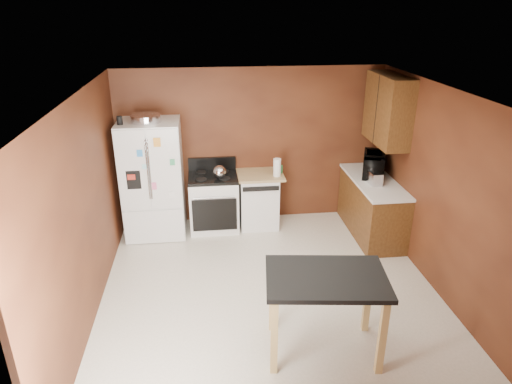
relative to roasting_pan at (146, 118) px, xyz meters
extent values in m
plane|color=silver|center=(1.56, -1.84, -1.85)|extent=(4.50, 4.50, 0.00)
plane|color=white|center=(1.56, -1.84, 0.65)|extent=(4.50, 4.50, 0.00)
plane|color=brown|center=(1.56, 0.41, -0.60)|extent=(4.20, 0.00, 4.20)
plane|color=brown|center=(1.56, -4.09, -0.60)|extent=(4.20, 0.00, 4.20)
plane|color=brown|center=(-0.54, -1.84, -0.60)|extent=(0.00, 4.50, 4.50)
plane|color=brown|center=(3.66, -1.84, -0.60)|extent=(0.00, 4.50, 4.50)
cylinder|color=silver|center=(0.00, 0.00, 0.00)|extent=(0.44, 0.44, 0.11)
cylinder|color=black|center=(-0.35, -0.11, 0.01)|extent=(0.08, 0.08, 0.12)
sphere|color=silver|center=(1.03, -0.04, -0.85)|extent=(0.21, 0.21, 0.21)
cylinder|color=white|center=(1.92, -0.02, -0.83)|extent=(0.15, 0.15, 0.28)
cylinder|color=#3C9C55|center=(1.98, 0.12, -0.91)|extent=(0.14, 0.14, 0.12)
cube|color=silver|center=(3.30, -0.54, -0.86)|extent=(0.17, 0.26, 0.19)
imported|color=black|center=(3.40, -0.18, -0.79)|extent=(0.57, 0.68, 0.32)
cube|color=white|center=(0.01, 0.04, -0.95)|extent=(0.90, 0.75, 1.80)
cube|color=white|center=(-0.21, -0.35, -0.67)|extent=(0.43, 0.02, 1.20)
cube|color=white|center=(0.24, -0.35, -0.67)|extent=(0.43, 0.02, 1.20)
cube|color=white|center=(0.01, -0.35, -1.57)|extent=(0.88, 0.02, 0.54)
cube|color=black|center=(-0.21, -0.36, -0.80)|extent=(0.20, 0.01, 0.28)
cylinder|color=silver|center=(0.00, -0.38, -0.65)|extent=(0.02, 0.02, 0.90)
cylinder|color=silver|center=(0.03, -0.38, -0.65)|extent=(0.02, 0.02, 0.90)
cube|color=#368FE7|center=(-0.09, -0.37, -0.40)|extent=(0.08, 0.00, 0.10)
cube|color=#FFA935|center=(0.16, -0.37, -0.25)|extent=(0.10, 0.00, 0.13)
cube|color=#39A068|center=(0.35, -0.37, -0.55)|extent=(0.07, 0.00, 0.09)
cube|color=red|center=(-0.24, -0.37, -0.75)|extent=(0.11, 0.00, 0.08)
cube|color=pink|center=(0.06, -0.37, -0.90)|extent=(0.08, 0.00, 0.11)
cube|color=white|center=(0.31, -0.37, -1.05)|extent=(0.09, 0.00, 0.10)
cube|color=#A6EFFA|center=(-0.04, -0.37, -0.60)|extent=(0.07, 0.00, 0.07)
cube|color=white|center=(0.92, 0.09, -1.43)|extent=(0.76, 0.65, 0.85)
cube|color=black|center=(0.92, 0.09, -0.98)|extent=(0.76, 0.65, 0.05)
cube|color=black|center=(0.92, 0.38, -0.85)|extent=(0.76, 0.06, 0.20)
cube|color=black|center=(0.92, -0.25, -1.47)|extent=(0.68, 0.02, 0.52)
cylinder|color=silver|center=(0.92, -0.26, -1.18)|extent=(0.62, 0.02, 0.02)
cylinder|color=black|center=(0.74, 0.25, -0.95)|extent=(0.17, 0.17, 0.02)
cylinder|color=black|center=(1.10, 0.25, -0.95)|extent=(0.17, 0.17, 0.02)
cylinder|color=black|center=(0.74, -0.07, -0.95)|extent=(0.17, 0.17, 0.02)
cylinder|color=black|center=(1.10, -0.07, -0.95)|extent=(0.17, 0.17, 0.02)
cube|color=white|center=(1.64, 0.11, -1.43)|extent=(0.60, 0.60, 0.85)
cube|color=black|center=(1.64, -0.20, -1.09)|extent=(0.56, 0.02, 0.07)
cube|color=tan|center=(1.64, 0.11, -0.98)|extent=(0.78, 0.62, 0.04)
cube|color=brown|center=(3.36, -0.39, -1.42)|extent=(0.60, 1.55, 0.86)
cube|color=white|center=(3.36, -0.39, -0.97)|extent=(0.63, 1.58, 0.04)
cube|color=brown|center=(3.49, -0.29, 0.10)|extent=(0.35, 1.05, 1.00)
cube|color=black|center=(3.31, -0.29, 0.10)|extent=(0.01, 0.01, 1.00)
cube|color=black|center=(1.96, -2.87, -0.97)|extent=(1.29, 0.94, 0.05)
cube|color=tan|center=(1.48, -2.49, -1.43)|extent=(0.08, 0.08, 0.86)
cube|color=tan|center=(2.52, -2.62, -1.43)|extent=(0.08, 0.08, 0.86)
cube|color=tan|center=(1.41, -3.12, -1.43)|extent=(0.08, 0.08, 0.86)
cube|color=tan|center=(2.44, -3.25, -1.43)|extent=(0.08, 0.08, 0.86)
camera|label=1|loc=(0.83, -6.58, 1.57)|focal=32.00mm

